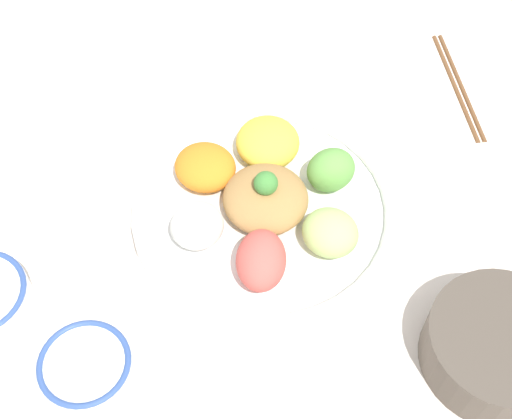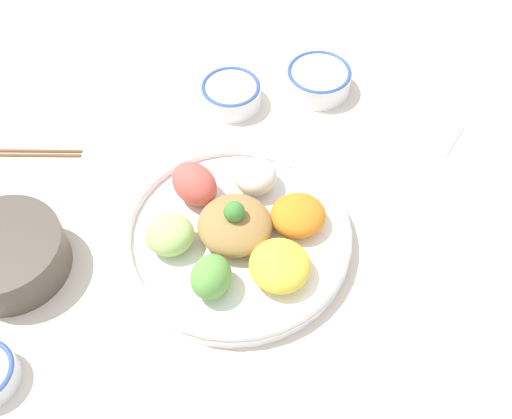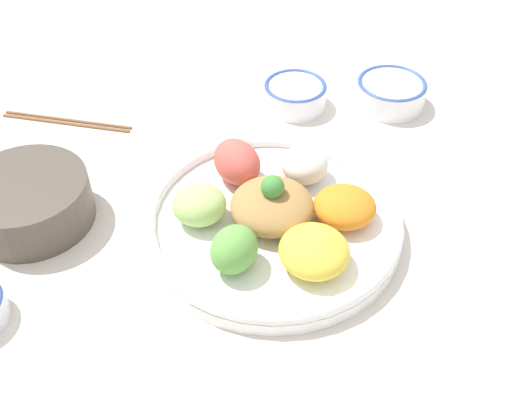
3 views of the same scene
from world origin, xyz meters
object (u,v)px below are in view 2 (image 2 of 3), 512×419
at_px(side_serving_bowl, 7,253).
at_px(serving_spoon_main, 444,153).
at_px(rice_bowl_blue, 231,93).
at_px(chopsticks_pair_far, 15,152).
at_px(salad_platter, 236,232).
at_px(sauce_bowl_red, 319,79).

xyz_separation_m(side_serving_bowl, serving_spoon_main, (-0.48, 0.54, -0.03)).
bearing_deg(rice_bowl_blue, serving_spoon_main, 94.77).
bearing_deg(chopsticks_pair_far, salad_platter, -24.54).
relative_size(rice_bowl_blue, chopsticks_pair_far, 0.50).
height_order(sauce_bowl_red, side_serving_bowl, side_serving_bowl).
distance_m(salad_platter, rice_bowl_blue, 0.31).
bearing_deg(rice_bowl_blue, chopsticks_pair_far, -47.99).
relative_size(salad_platter, chopsticks_pair_far, 1.64).
bearing_deg(salad_platter, rice_bowl_blue, -153.67).
bearing_deg(chopsticks_pair_far, side_serving_bowl, -76.11).
bearing_deg(sauce_bowl_red, chopsticks_pair_far, -49.72).
relative_size(salad_platter, serving_spoon_main, 2.85).
xyz_separation_m(sauce_bowl_red, serving_spoon_main, (0.07, 0.26, -0.02)).
distance_m(salad_platter, sauce_bowl_red, 0.37).
relative_size(chopsticks_pair_far, serving_spoon_main, 1.74).
relative_size(side_serving_bowl, serving_spoon_main, 1.37).
bearing_deg(side_serving_bowl, rice_bowl_blue, 161.33).
bearing_deg(side_serving_bowl, serving_spoon_main, 131.59).
relative_size(salad_platter, side_serving_bowl, 2.08).
height_order(sauce_bowl_red, rice_bowl_blue, sauce_bowl_red).
height_order(salad_platter, serving_spoon_main, salad_platter).
bearing_deg(serving_spoon_main, salad_platter, 149.52).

